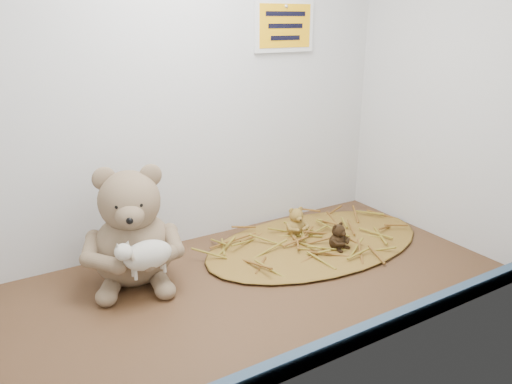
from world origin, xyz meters
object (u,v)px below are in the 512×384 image
main_teddy (132,225)px  toy_lamb (148,255)px  mini_teddy_brown (338,235)px  mini_teddy_tan (296,220)px

main_teddy → toy_lamb: main_teddy is taller
main_teddy → mini_teddy_brown: size_ratio=3.95×
toy_lamb → main_teddy: bearing=90.0°
main_teddy → mini_teddy_tan: main_teddy is taller
mini_teddy_brown → toy_lamb: bearing=163.5°
main_teddy → toy_lamb: size_ratio=2.00×
mini_teddy_tan → mini_teddy_brown: mini_teddy_tan is taller
toy_lamb → mini_teddy_brown: size_ratio=1.97×
toy_lamb → mini_teddy_tan: bearing=12.2°
toy_lamb → mini_teddy_tan: toy_lamb is taller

